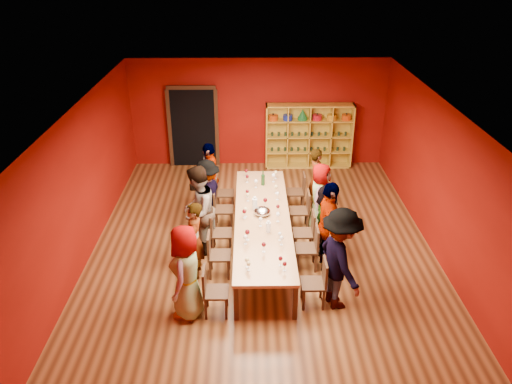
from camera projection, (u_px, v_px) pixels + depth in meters
room_shell at (263, 183)px, 9.70m from camera, size 7.10×9.10×3.04m
tasting_table at (262, 219)px, 10.06m from camera, size 1.10×4.50×0.75m
doorway at (193, 127)px, 13.81m from camera, size 1.40×0.17×2.30m
shelving_unit at (309, 133)px, 13.81m from camera, size 2.40×0.40×1.80m
chair_person_left_0 at (211, 289)px, 8.35m from camera, size 0.42×0.42×0.89m
person_left_0 at (186, 272)px, 8.19m from camera, size 0.59×0.89×1.69m
chair_person_left_1 at (215, 253)px, 9.34m from camera, size 0.42×0.42×0.89m
person_left_1 at (194, 241)px, 9.21m from camera, size 0.42×0.56×1.53m
chair_person_left_2 at (217, 230)px, 10.06m from camera, size 0.42×0.42×0.89m
person_left_2 at (198, 211)px, 9.86m from camera, size 0.75×1.02×1.88m
chair_person_left_3 at (220, 207)px, 10.95m from camera, size 0.42×0.42×0.89m
person_left_3 at (207, 195)px, 10.81m from camera, size 0.69×1.11×1.60m
chair_person_left_4 at (222, 191)px, 11.67m from camera, size 0.42×0.42×0.89m
person_left_4 at (210, 177)px, 11.51m from camera, size 0.48×1.00×1.69m
chair_person_right_0 at (318, 281)px, 8.56m from camera, size 0.42×0.42×0.89m
person_right_0 at (340, 259)px, 8.37m from camera, size 0.82×1.30×1.87m
chair_person_right_1 at (311, 246)px, 9.55m from camera, size 0.42×0.42×0.89m
person_right_1 at (328, 227)px, 9.37m from camera, size 0.50×1.07×1.82m
chair_person_right_2 at (307, 230)px, 10.06m from camera, size 0.42×0.42×0.89m
person_right_2 at (326, 219)px, 9.96m from camera, size 0.41×1.39×1.50m
chair_person_right_3 at (303, 208)px, 10.90m from camera, size 0.42×0.42×0.89m
person_right_3 at (320, 197)px, 10.78m from camera, size 0.68×0.85×1.54m
chair_person_right_4 at (299, 190)px, 11.72m from camera, size 0.42×0.42×0.89m
person_right_4 at (316, 179)px, 11.61m from camera, size 0.43×0.57×1.52m
wine_glass_0 at (285, 264)px, 8.33m from camera, size 0.07×0.07×0.18m
wine_glass_1 at (261, 220)px, 9.64m from camera, size 0.08×0.08×0.20m
wine_glass_2 at (278, 207)px, 10.14m from camera, size 0.08×0.08×0.19m
wine_glass_3 at (249, 264)px, 8.34m from camera, size 0.07×0.07×0.18m
wine_glass_4 at (280, 234)px, 9.19m from camera, size 0.07×0.07×0.18m
wine_glass_5 at (276, 173)px, 11.61m from camera, size 0.08×0.08×0.20m
wine_glass_6 at (244, 212)px, 9.92m from camera, size 0.08×0.08×0.20m
wine_glass_7 at (276, 187)px, 10.92m from camera, size 0.08×0.08×0.20m
wine_glass_8 at (274, 176)px, 11.44m from camera, size 0.09×0.09×0.21m
wine_glass_9 at (247, 177)px, 11.43m from camera, size 0.08×0.08×0.19m
wine_glass_10 at (247, 233)px, 9.18m from camera, size 0.09×0.09×0.22m
wine_glass_11 at (278, 215)px, 9.80m from camera, size 0.08×0.08×0.20m
wine_glass_12 at (264, 245)px, 8.84m from camera, size 0.08×0.08×0.20m
wine_glass_13 at (246, 171)px, 11.73m from camera, size 0.07×0.07×0.18m
wine_glass_14 at (245, 238)px, 9.07m from camera, size 0.08×0.08×0.19m
wine_glass_15 at (247, 260)px, 8.42m from camera, size 0.08×0.08×0.19m
wine_glass_16 at (248, 195)px, 10.59m from camera, size 0.08×0.08×0.19m
wine_glass_17 at (265, 201)px, 10.34m from camera, size 0.09×0.09×0.22m
wine_glass_18 at (278, 194)px, 10.64m from camera, size 0.08×0.08×0.19m
wine_glass_19 at (247, 192)px, 10.76m from camera, size 0.07×0.07×0.18m
wine_glass_20 at (245, 210)px, 9.97m from camera, size 0.09×0.09×0.22m
wine_glass_21 at (281, 259)px, 8.46m from camera, size 0.08×0.08×0.19m
wine_glass_22 at (281, 238)px, 9.04m from camera, size 0.08×0.08×0.19m
wine_glass_23 at (256, 182)px, 11.18m from camera, size 0.08×0.08×0.20m
spittoon_bowl at (262, 211)px, 10.08m from camera, size 0.34×0.34×0.19m
carafe_a at (255, 204)px, 10.26m from camera, size 0.13×0.13×0.29m
carafe_b at (268, 227)px, 9.47m from camera, size 0.09×0.09×0.24m
wine_bottle at (263, 180)px, 11.31m from camera, size 0.11×0.11×0.35m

